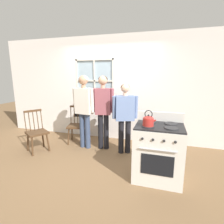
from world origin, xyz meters
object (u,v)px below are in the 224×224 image
object	(u,v)px
person_teen_center	(103,106)
handbag	(78,111)
chair_by_window	(77,126)
kettle	(148,120)
potted_plant	(95,99)
person_elderly_left	(84,105)
stove	(158,151)
person_adult_right	(125,113)
chair_near_wall	(37,132)

from	to	relation	value
person_teen_center	handbag	xyz separation A→B (m)	(-0.84, 0.40, -0.26)
chair_by_window	kettle	bearing A→B (deg)	-46.46
person_teen_center	potted_plant	size ratio (longest dim) A/B	5.90
handbag	person_elderly_left	bearing A→B (deg)	-49.40
chair_by_window	stove	distance (m)	2.31
stove	person_adult_right	bearing A→B (deg)	133.31
potted_plant	stove	bearing A→B (deg)	-41.65
person_adult_right	stove	world-z (taller)	person_adult_right
person_adult_right	stove	size ratio (longest dim) A/B	1.41
chair_near_wall	potted_plant	bearing A→B (deg)	-4.53
potted_plant	kettle	bearing A→B (deg)	-46.98
person_teen_center	person_adult_right	bearing A→B (deg)	-19.97
chair_near_wall	person_teen_center	distance (m)	1.62
person_teen_center	handbag	bearing A→B (deg)	143.63
potted_plant	handbag	distance (m)	0.56
person_teen_center	stove	xyz separation A→B (m)	(1.27, -0.88, -0.55)
person_teen_center	stove	size ratio (longest dim) A/B	1.56
person_adult_right	handbag	world-z (taller)	person_adult_right
kettle	person_elderly_left	bearing A→B (deg)	148.58
person_adult_right	person_elderly_left	bearing A→B (deg)	159.25
person_teen_center	kettle	size ratio (longest dim) A/B	6.86
chair_near_wall	handbag	size ratio (longest dim) A/B	3.06
stove	person_elderly_left	bearing A→B (deg)	154.69
chair_by_window	person_teen_center	bearing A→B (deg)	-26.86
kettle	person_teen_center	bearing A→B (deg)	137.48
person_elderly_left	person_adult_right	bearing A→B (deg)	6.65
chair_near_wall	person_adult_right	bearing A→B (deg)	-43.29
person_elderly_left	stove	size ratio (longest dim) A/B	1.57
chair_by_window	chair_near_wall	world-z (taller)	same
chair_by_window	stove	bearing A→B (deg)	-41.43
person_teen_center	stove	bearing A→B (deg)	-45.50
potted_plant	handbag	world-z (taller)	potted_plant
stove	potted_plant	distance (m)	2.40
stove	kettle	size ratio (longest dim) A/B	4.39
person_teen_center	kettle	xyz separation A→B (m)	(1.10, -1.01, 0.00)
chair_near_wall	stove	world-z (taller)	stove
chair_by_window	person_teen_center	size ratio (longest dim) A/B	0.55
person_elderly_left	kettle	size ratio (longest dim) A/B	6.89
person_teen_center	potted_plant	xyz separation A→B (m)	(-0.46, 0.67, 0.06)
stove	potted_plant	xyz separation A→B (m)	(-1.74, 1.54, 0.60)
person_elderly_left	person_teen_center	size ratio (longest dim) A/B	1.00
person_adult_right	chair_by_window	bearing A→B (deg)	149.08
stove	potted_plant	world-z (taller)	potted_plant
chair_near_wall	stove	distance (m)	2.69
person_teen_center	handbag	world-z (taller)	person_teen_center
chair_by_window	kettle	size ratio (longest dim) A/B	3.80
person_adult_right	person_teen_center	bearing A→B (deg)	151.15
person_elderly_left	chair_near_wall	bearing A→B (deg)	-144.84
person_adult_right	potted_plant	distance (m)	1.25
person_teen_center	kettle	bearing A→B (deg)	-53.43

